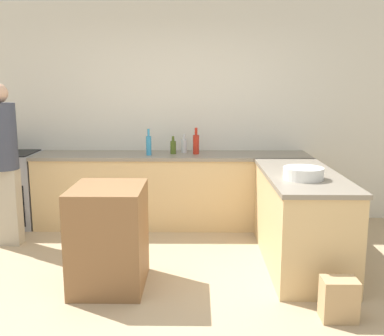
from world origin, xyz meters
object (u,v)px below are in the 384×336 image
at_px(mixing_bowl, 303,173).
at_px(hot_sauce_bottle, 196,144).
at_px(range_oven, 8,189).
at_px(person_by_range, 3,158).
at_px(island_table, 109,237).
at_px(olive_oil_bottle, 173,147).
at_px(paper_bag, 339,299).
at_px(vinegar_bottle_clear, 184,145).
at_px(dish_soap_bottle, 149,145).

relative_size(mixing_bowl, hot_sauce_bottle, 1.12).
bearing_deg(range_oven, person_by_range, -67.89).
height_order(island_table, mixing_bowl, mixing_bowl).
height_order(range_oven, olive_oil_bottle, olive_oil_bottle).
bearing_deg(olive_oil_bottle, range_oven, -179.66).
relative_size(olive_oil_bottle, person_by_range, 0.12).
bearing_deg(paper_bag, vinegar_bottle_clear, 116.93).
height_order(vinegar_bottle_clear, hot_sauce_bottle, hot_sauce_bottle).
bearing_deg(person_by_range, mixing_bowl, -13.87).
relative_size(range_oven, mixing_bowl, 2.52).
bearing_deg(dish_soap_bottle, person_by_range, -157.52).
height_order(mixing_bowl, person_by_range, person_by_range).
bearing_deg(island_table, range_oven, 132.79).
xyz_separation_m(hot_sauce_bottle, paper_bag, (1.06, -2.27, -0.85)).
height_order(mixing_bowl, hot_sauce_bottle, hot_sauce_bottle).
xyz_separation_m(mixing_bowl, hot_sauce_bottle, (-0.95, 1.44, 0.07)).
bearing_deg(hot_sauce_bottle, island_table, -113.23).
height_order(range_oven, dish_soap_bottle, dish_soap_bottle).
height_order(dish_soap_bottle, person_by_range, person_by_range).
distance_m(mixing_bowl, person_by_range, 3.07).
bearing_deg(island_table, vinegar_bottle_clear, 72.14).
distance_m(dish_soap_bottle, olive_oil_bottle, 0.30).
bearing_deg(mixing_bowl, hot_sauce_bottle, 123.50).
bearing_deg(hot_sauce_bottle, vinegar_bottle_clear, 143.67).
bearing_deg(island_table, olive_oil_bottle, 75.12).
relative_size(dish_soap_bottle, hot_sauce_bottle, 0.98).
relative_size(olive_oil_bottle, paper_bag, 0.67).
distance_m(mixing_bowl, dish_soap_bottle, 2.02).
xyz_separation_m(olive_oil_bottle, hot_sauce_bottle, (0.28, -0.01, 0.04)).
bearing_deg(island_table, person_by_range, 142.22).
bearing_deg(island_table, dish_soap_bottle, 83.80).
xyz_separation_m(mixing_bowl, vinegar_bottle_clear, (-1.10, 1.55, 0.04)).
distance_m(island_table, person_by_range, 1.72).
relative_size(island_table, paper_bag, 2.75).
height_order(range_oven, mixing_bowl, mixing_bowl).
relative_size(hot_sauce_bottle, paper_bag, 1.00).
relative_size(vinegar_bottle_clear, paper_bag, 0.72).
relative_size(range_oven, olive_oil_bottle, 4.21).
distance_m(vinegar_bottle_clear, hot_sauce_bottle, 0.19).
height_order(vinegar_bottle_clear, paper_bag, vinegar_bottle_clear).
height_order(island_table, dish_soap_bottle, dish_soap_bottle).
height_order(mixing_bowl, paper_bag, mixing_bowl).
distance_m(range_oven, island_table, 2.33).
distance_m(range_oven, mixing_bowl, 3.61).
relative_size(island_table, vinegar_bottle_clear, 3.82).
relative_size(island_table, mixing_bowl, 2.46).
xyz_separation_m(dish_soap_bottle, hot_sauce_bottle, (0.56, 0.10, 0.00)).
height_order(dish_soap_bottle, paper_bag, dish_soap_bottle).
height_order(island_table, paper_bag, island_table).
xyz_separation_m(island_table, person_by_range, (-1.30, 1.00, 0.51)).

